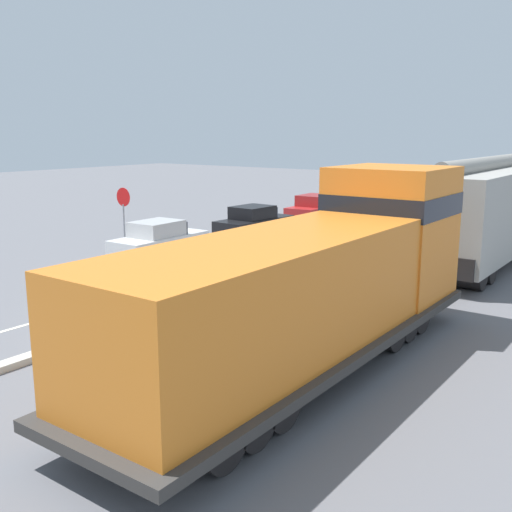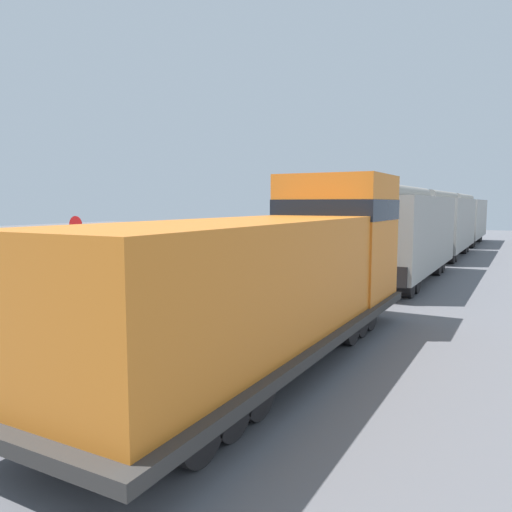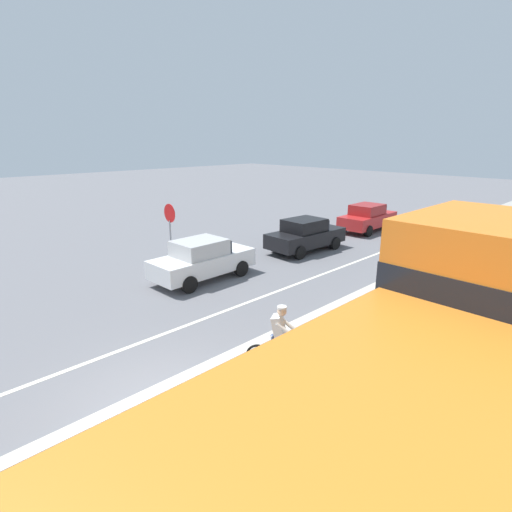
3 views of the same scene
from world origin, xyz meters
name	(u,v)px [view 2 (image 2 of 3)]	position (x,y,z in m)	size (l,w,h in m)	color
ground_plane	(111,327)	(0.00, 0.00, 0.00)	(120.00, 120.00, 0.00)	slate
median_curb	(226,291)	(0.00, 6.00, 0.08)	(0.36, 36.00, 0.16)	beige
lane_stripe	(175,288)	(-2.40, 6.00, 0.00)	(0.14, 36.00, 0.01)	silver
locomotive	(283,276)	(5.30, -0.06, 1.80)	(3.10, 11.61, 4.20)	orange
hopper_car_lead	(403,234)	(5.30, 12.10, 2.08)	(2.90, 10.60, 4.18)	#A19F97
hopper_car_middle	(443,224)	(5.30, 23.70, 2.08)	(2.90, 10.60, 4.18)	#A19F97
hopper_car_trailing	(463,219)	(5.30, 35.30, 2.08)	(2.90, 10.60, 4.18)	#A5A39B
parked_car_white	(111,265)	(-5.38, 5.45, 0.82)	(1.92, 4.25, 1.62)	silver
parked_car_black	(199,253)	(-5.20, 11.63, 0.82)	(1.99, 4.28, 1.62)	black
parked_car_red	(251,244)	(-5.45, 17.84, 0.82)	(1.93, 4.25, 1.62)	red
cyclist	(204,287)	(1.23, 2.76, 0.82)	(1.52, 0.90, 1.71)	black
stop_sign	(76,236)	(-6.95, 5.06, 2.02)	(0.76, 0.08, 2.88)	gray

